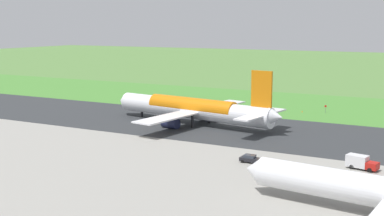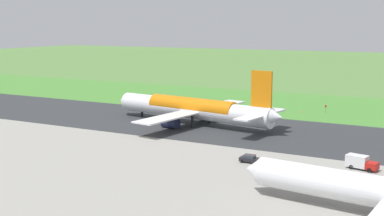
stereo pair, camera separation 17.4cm
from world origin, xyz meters
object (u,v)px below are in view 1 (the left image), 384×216
(airliner_main, at_px, (193,109))
(traffic_cone_orange, at_px, (302,111))
(service_car_followme, at_px, (250,159))
(no_stopping_sign, at_px, (325,108))
(service_truck_baggage, at_px, (361,162))

(airliner_main, bearing_deg, traffic_cone_orange, -122.96)
(service_car_followme, height_order, no_stopping_sign, no_stopping_sign)
(airliner_main, distance_m, no_stopping_sign, 44.28)
(airliner_main, xyz_separation_m, service_car_followme, (-27.80, 28.82, -3.51))
(service_car_followme, bearing_deg, no_stopping_sign, -90.07)
(airliner_main, height_order, service_car_followme, airliner_main)
(service_truck_baggage, distance_m, service_car_followme, 20.70)
(airliner_main, relative_size, service_truck_baggage, 8.80)
(service_truck_baggage, bearing_deg, no_stopping_sign, -70.97)
(service_truck_baggage, height_order, no_stopping_sign, service_truck_baggage)
(airliner_main, relative_size, service_car_followme, 12.80)
(no_stopping_sign, bearing_deg, service_car_followme, 89.93)
(service_truck_baggage, relative_size, traffic_cone_orange, 11.17)
(service_truck_baggage, distance_m, traffic_cone_orange, 61.99)
(service_car_followme, bearing_deg, service_truck_baggage, -164.80)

